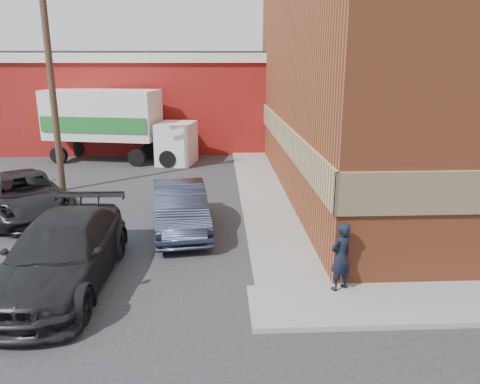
# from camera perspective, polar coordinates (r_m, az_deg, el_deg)

# --- Properties ---
(ground) EXTENTS (90.00, 90.00, 0.00)m
(ground) POSITION_cam_1_polar(r_m,az_deg,el_deg) (11.11, 3.47, -11.82)
(ground) COLOR #28282B
(ground) RESTS_ON ground
(brick_building) EXTENTS (14.25, 18.25, 9.36)m
(brick_building) POSITION_cam_1_polar(r_m,az_deg,el_deg) (21.10, 25.09, 13.12)
(brick_building) COLOR brown
(brick_building) RESTS_ON ground
(sidewalk_west) EXTENTS (1.80, 18.00, 0.12)m
(sidewalk_west) POSITION_cam_1_polar(r_m,az_deg,el_deg) (19.53, 2.43, 0.70)
(sidewalk_west) COLOR gray
(sidewalk_west) RESTS_ON ground
(warehouse) EXTENTS (16.30, 8.30, 5.60)m
(warehouse) POSITION_cam_1_polar(r_m,az_deg,el_deg) (30.26, -12.23, 11.04)
(warehouse) COLOR maroon
(warehouse) RESTS_ON ground
(utility_pole) EXTENTS (2.00, 0.26, 9.00)m
(utility_pole) POSITION_cam_1_polar(r_m,az_deg,el_deg) (19.83, -22.13, 13.54)
(utility_pole) COLOR #4B3525
(utility_pole) RESTS_ON ground
(man) EXTENTS (0.69, 0.62, 1.59)m
(man) POSITION_cam_1_polar(r_m,az_deg,el_deg) (10.77, 12.19, -7.70)
(man) COLOR black
(man) RESTS_ON sidewalk_south
(sedan) EXTENTS (2.15, 4.65, 1.48)m
(sedan) POSITION_cam_1_polar(r_m,az_deg,el_deg) (14.57, -7.30, -1.93)
(sedan) COLOR #282E43
(sedan) RESTS_ON ground
(suv_a) EXTENTS (4.88, 5.71, 1.46)m
(suv_a) POSITION_cam_1_polar(r_m,az_deg,el_deg) (17.46, -24.84, -0.34)
(suv_a) COLOR black
(suv_a) RESTS_ON ground
(suv_b) EXTENTS (2.35, 5.54, 1.59)m
(suv_b) POSITION_cam_1_polar(r_m,az_deg,el_deg) (11.75, -20.90, -7.02)
(suv_b) COLOR black
(suv_b) RESTS_ON ground
(box_truck) EXTENTS (7.74, 3.66, 3.68)m
(box_truck) POSITION_cam_1_polar(r_m,az_deg,el_deg) (25.12, -14.88, 8.37)
(box_truck) COLOR silver
(box_truck) RESTS_ON ground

